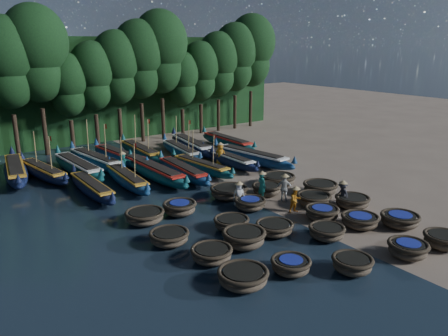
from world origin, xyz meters
TOP-DOWN VIEW (x-y plane):
  - ground at (0.00, 0.00)m, footprint 120.00×120.00m
  - foliage_wall at (0.00, 23.50)m, footprint 40.00×3.00m
  - coracle_2 at (-1.96, -8.74)m, footprint 1.79×1.79m
  - coracle_3 at (1.19, -9.37)m, footprint 1.89×1.89m
  - coracle_4 at (3.42, -9.82)m, footprint 2.15×2.15m
  - coracle_5 at (-6.38, -6.81)m, footprint 2.12×2.12m
  - coracle_6 at (-4.12, -7.24)m, footprint 1.77×1.77m
  - coracle_7 at (-0.29, -5.89)m, footprint 2.20×2.20m
  - coracle_8 at (2.27, -5.95)m, footprint 2.34×2.34m
  - coracle_9 at (4.04, -7.16)m, footprint 2.29×2.29m
  - coracle_10 at (-6.25, -4.41)m, footprint 2.11×2.11m
  - coracle_11 at (-4.17, -4.12)m, footprint 2.14×2.14m
  - coracle_12 at (-2.03, -3.96)m, footprint 1.97×1.97m
  - coracle_13 at (1.39, -4.08)m, footprint 1.93×1.93m
  - coracle_14 at (4.29, -3.87)m, footprint 2.29×2.29m
  - coracle_15 at (-6.91, -1.75)m, footprint 2.18×2.18m
  - coracle_16 at (-3.42, -2.15)m, footprint 2.26×2.26m
  - coracle_17 at (-0.82, -0.54)m, footprint 2.04×2.04m
  - coracle_18 at (2.65, -2.33)m, footprint 2.32×2.32m
  - coracle_19 at (4.57, -1.13)m, footprint 2.42×2.42m
  - coracle_20 at (-6.70, 1.30)m, footprint 2.35×2.35m
  - coracle_21 at (-4.57, 1.20)m, footprint 1.95×1.95m
  - coracle_22 at (-0.69, 1.69)m, footprint 2.39×2.39m
  - coracle_23 at (1.62, 0.75)m, footprint 2.30×2.30m
  - coracle_24 at (3.59, 1.77)m, footprint 2.86×2.86m
  - long_boat_2 at (-7.37, 7.49)m, footprint 1.32×7.39m
  - long_boat_3 at (-4.79, 7.85)m, footprint 1.82×7.60m
  - long_boat_4 at (-2.55, 7.91)m, footprint 1.65×8.61m
  - long_boat_5 at (-0.75, 7.21)m, footprint 1.79×7.71m
  - long_boat_6 at (1.02, 7.48)m, footprint 1.99×7.33m
  - long_boat_7 at (3.86, 7.86)m, footprint 1.39×7.64m
  - long_boat_8 at (5.65, 7.08)m, footprint 2.77×8.79m
  - long_boat_9 at (-10.52, 14.22)m, footprint 2.81×8.72m
  - long_boat_10 at (-8.96, 13.04)m, footprint 2.49×7.68m
  - long_boat_11 at (-6.58, 12.51)m, footprint 2.01×8.68m
  - long_boat_12 at (-4.84, 13.58)m, footprint 2.52×8.52m
  - long_boat_13 at (-2.82, 13.58)m, footprint 2.38×8.43m
  - long_boat_14 at (-0.67, 14.24)m, footprint 1.81×8.29m
  - long_boat_15 at (2.25, 12.46)m, footprint 2.36×7.90m
  - long_boat_16 at (3.96, 13.49)m, footprint 2.77×8.80m
  - long_boat_17 at (7.43, 12.76)m, footprint 1.67×8.46m
  - fisherman_0 at (-1.04, 0.25)m, footprint 0.85×0.71m
  - fisherman_1 at (0.88, 0.39)m, footprint 0.52×0.65m
  - fisherman_2 at (1.01, -2.39)m, footprint 0.80×0.67m
  - fisherman_3 at (3.94, -3.38)m, footprint 0.77×1.09m
  - fisherman_4 at (1.74, -0.74)m, footprint 0.98×1.01m
  - fisherman_5 at (-3.76, 10.77)m, footprint 1.48×0.52m
  - fisherman_6 at (3.46, 8.37)m, footprint 0.97×1.02m
  - tree_3 at (-9.10, 20.00)m, footprint 4.92×4.92m
  - tree_4 at (-6.80, 20.00)m, footprint 5.34×5.34m
  - tree_5 at (-4.50, 20.00)m, footprint 3.68×3.68m
  - tree_6 at (-2.20, 20.00)m, footprint 4.09×4.09m
  - tree_7 at (0.10, 20.00)m, footprint 4.51×4.51m
  - tree_8 at (2.40, 20.00)m, footprint 4.92×4.92m
  - tree_9 at (4.70, 20.00)m, footprint 5.34×5.34m
  - tree_10 at (7.00, 20.00)m, footprint 3.68×3.68m
  - tree_11 at (9.30, 20.00)m, footprint 4.09×4.09m
  - tree_12 at (11.60, 20.00)m, footprint 4.51×4.51m
  - tree_13 at (13.90, 20.00)m, footprint 4.92×4.92m
  - tree_14 at (16.20, 20.00)m, footprint 5.34×5.34m

SIDE VIEW (x-z plane):
  - ground at x=0.00m, z-range 0.00..0.00m
  - coracle_12 at x=-2.03m, z-range 0.05..0.70m
  - coracle_16 at x=-3.42m, z-range 0.05..0.70m
  - coracle_6 at x=-4.12m, z-range 0.05..0.71m
  - coracle_15 at x=-6.91m, z-range 0.05..0.73m
  - coracle_10 at x=-6.25m, z-range 0.05..0.73m
  - coracle_8 at x=2.27m, z-range 0.05..0.73m
  - coracle_17 at x=-0.82m, z-range 0.05..0.73m
  - coracle_7 at x=-0.29m, z-range 0.05..0.74m
  - coracle_5 at x=-6.38m, z-range 0.05..0.75m
  - coracle_14 at x=4.29m, z-range 0.05..0.75m
  - coracle_2 at x=-1.96m, z-range 0.05..0.76m
  - coracle_20 at x=-6.70m, z-range 0.05..0.77m
  - coracle_9 at x=4.04m, z-range 0.06..0.77m
  - coracle_4 at x=3.42m, z-range 0.05..0.79m
  - coracle_18 at x=2.65m, z-range 0.05..0.80m
  - coracle_23 at x=1.62m, z-range 0.05..0.79m
  - coracle_13 at x=1.39m, z-range 0.06..0.79m
  - coracle_3 at x=1.19m, z-range 0.06..0.80m
  - coracle_24 at x=3.59m, z-range 0.05..0.82m
  - coracle_22 at x=-0.69m, z-range 0.05..0.84m
  - coracle_21 at x=-4.57m, z-range 0.06..0.83m
  - coracle_19 at x=4.57m, z-range 0.06..0.84m
  - coracle_11 at x=-4.17m, z-range 0.06..0.91m
  - long_boat_2 at x=-7.37m, z-range -0.16..1.14m
  - long_boat_6 at x=1.02m, z-range -1.07..2.06m
  - long_boat_7 at x=3.86m, z-range -0.16..1.18m
  - long_boat_3 at x=-4.79m, z-range -1.10..2.13m
  - long_boat_5 at x=-0.75m, z-range -0.16..1.20m
  - long_boat_10 at x=-8.96m, z-range -1.13..2.17m
  - long_boat_15 at x=2.25m, z-range -1.15..2.23m
  - long_boat_14 at x=-0.67m, z-range -1.20..2.32m
  - long_boat_17 at x=7.43m, z-range -0.18..1.31m
  - long_boat_13 at x=-2.82m, z-range -0.18..1.31m
  - long_boat_4 at x=-2.55m, z-range -0.18..1.33m
  - long_boat_12 at x=-4.84m, z-range -1.24..2.40m
  - long_boat_11 at x=-6.58m, z-range -0.18..1.35m
  - long_boat_9 at x=-10.52m, z-range -0.19..1.37m
  - long_boat_8 at x=5.65m, z-range -0.19..1.38m
  - long_boat_16 at x=3.96m, z-range -0.19..1.38m
  - fisherman_2 at x=1.01m, z-range -0.04..1.65m
  - fisherman_3 at x=3.94m, z-range -0.05..1.68m
  - fisherman_0 at x=-1.04m, z-range -0.03..1.66m
  - fisherman_5 at x=-3.76m, z-range -0.06..1.73m
  - fisherman_4 at x=1.74m, z-range -0.04..1.86m
  - fisherman_6 at x=3.46m, z-range -0.05..1.92m
  - fisherman_1 at x=0.88m, z-range -0.01..1.94m
  - foliage_wall at x=0.00m, z-range 0.00..10.00m
  - tree_5 at x=-4.50m, z-range 1.63..10.31m
  - tree_10 at x=7.00m, z-range 1.63..10.31m
  - tree_6 at x=-2.20m, z-range 1.82..11.47m
  - tree_11 at x=9.30m, z-range 1.82..11.47m
  - tree_7 at x=0.10m, z-range 2.01..12.64m
  - tree_12 at x=11.60m, z-range 2.01..12.64m
  - tree_3 at x=-9.10m, z-range 2.19..13.80m
  - tree_8 at x=2.40m, z-range 2.19..13.80m
  - tree_13 at x=13.90m, z-range 2.19..13.80m
  - tree_4 at x=-6.80m, z-range 2.38..14.96m
  - tree_9 at x=4.70m, z-range 2.38..14.96m
  - tree_14 at x=16.20m, z-range 2.38..14.96m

